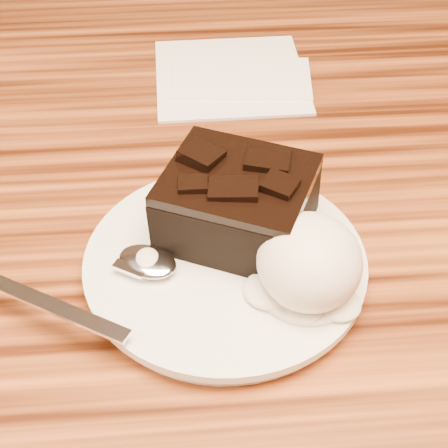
{
  "coord_description": "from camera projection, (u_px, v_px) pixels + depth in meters",
  "views": [
    {
      "loc": [
        0.05,
        -0.39,
        1.12
      ],
      "look_at": [
        0.08,
        -0.05,
        0.79
      ],
      "focal_mm": 55.38,
      "sensor_mm": 36.0,
      "label": 1
    }
  ],
  "objects": [
    {
      "name": "plate",
      "position": [
        225.0,
        266.0,
        0.49
      ],
      "size": [
        0.2,
        0.2,
        0.02
      ],
      "primitive_type": "cylinder",
      "color": "silver",
      "rests_on": "dining_table"
    },
    {
      "name": "brownie",
      "position": [
        237.0,
        207.0,
        0.49
      ],
      "size": [
        0.13,
        0.12,
        0.05
      ],
      "primitive_type": "cube",
      "rotation": [
        0.0,
        0.0,
        -0.43
      ],
      "color": "black",
      "rests_on": "plate"
    },
    {
      "name": "ice_cream_scoop",
      "position": [
        309.0,
        262.0,
        0.45
      ],
      "size": [
        0.07,
        0.07,
        0.06
      ],
      "primitive_type": "ellipsoid",
      "color": "white",
      "rests_on": "plate"
    },
    {
      "name": "melt_puddle",
      "position": [
        306.0,
        286.0,
        0.47
      ],
      "size": [
        0.07,
        0.07,
        0.0
      ],
      "primitive_type": "cylinder",
      "color": "silver",
      "rests_on": "plate"
    },
    {
      "name": "spoon",
      "position": [
        148.0,
        263.0,
        0.48
      ],
      "size": [
        0.16,
        0.12,
        0.01
      ],
      "primitive_type": null,
      "rotation": [
        0.0,
        0.0,
        1.03
      ],
      "color": "silver",
      "rests_on": "plate"
    },
    {
      "name": "napkin",
      "position": [
        230.0,
        75.0,
        0.69
      ],
      "size": [
        0.15,
        0.15,
        0.01
      ],
      "primitive_type": "cube",
      "rotation": [
        0.0,
        0.0,
        0.01
      ],
      "color": "white",
      "rests_on": "dining_table"
    },
    {
      "name": "crumb_a",
      "position": [
        214.0,
        255.0,
        0.49
      ],
      "size": [
        0.01,
        0.01,
        0.0
      ],
      "primitive_type": "cube",
      "rotation": [
        0.0,
        0.0,
        0.79
      ],
      "color": "black",
      "rests_on": "plate"
    },
    {
      "name": "crumb_b",
      "position": [
        226.0,
        251.0,
        0.49
      ],
      "size": [
        0.01,
        0.01,
        0.0
      ],
      "primitive_type": "cube",
      "rotation": [
        0.0,
        0.0,
        1.36
      ],
      "color": "black",
      "rests_on": "plate"
    }
  ]
}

